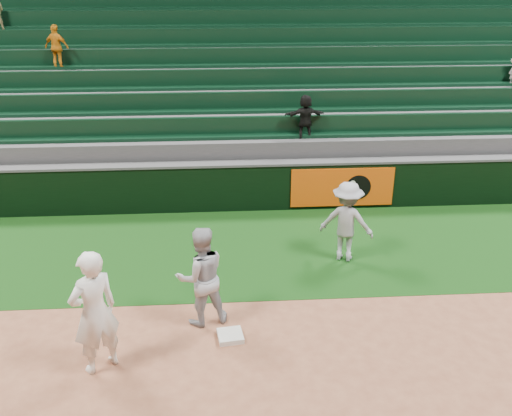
{
  "coord_description": "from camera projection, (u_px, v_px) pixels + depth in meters",
  "views": [
    {
      "loc": [
        -0.03,
        -8.12,
        5.94
      ],
      "look_at": [
        0.65,
        2.3,
        1.3
      ],
      "focal_mm": 40.0,
      "sensor_mm": 36.0,
      "label": 1
    }
  ],
  "objects": [
    {
      "name": "baserunner",
      "position": [
        201.0,
        277.0,
        9.74
      ],
      "size": [
        1.04,
        0.91,
        1.83
      ],
      "primitive_type": "imported",
      "rotation": [
        0.0,
        0.0,
        3.42
      ],
      "color": "#A5A8B0",
      "rests_on": "ground"
    },
    {
      "name": "field_wall",
      "position": [
        224.0,
        186.0,
        14.31
      ],
      "size": [
        36.0,
        0.45,
        1.25
      ],
      "color": "black",
      "rests_on": "ground"
    },
    {
      "name": "base_coach",
      "position": [
        347.0,
        222.0,
        11.83
      ],
      "size": [
        1.28,
        1.02,
        1.74
      ],
      "primitive_type": "imported",
      "rotation": [
        0.0,
        0.0,
        2.75
      ],
      "color": "#969AA3",
      "rests_on": "foul_grass"
    },
    {
      "name": "ground",
      "position": [
        227.0,
        332.0,
        9.82
      ],
      "size": [
        70.0,
        70.0,
        0.0
      ],
      "primitive_type": "plane",
      "color": "brown",
      "rests_on": "ground"
    },
    {
      "name": "first_baseman",
      "position": [
        94.0,
        312.0,
        8.56
      ],
      "size": [
        0.9,
        0.85,
        2.06
      ],
      "primitive_type": "imported",
      "rotation": [
        0.0,
        0.0,
        3.79
      ],
      "color": "white",
      "rests_on": "ground"
    },
    {
      "name": "first_base",
      "position": [
        230.0,
        336.0,
        9.64
      ],
      "size": [
        0.47,
        0.47,
        0.09
      ],
      "primitive_type": "cube",
      "rotation": [
        0.0,
        0.0,
        0.13
      ],
      "color": "silver",
      "rests_on": "ground"
    },
    {
      "name": "stadium_seating",
      "position": [
        220.0,
        108.0,
        17.31
      ],
      "size": [
        36.0,
        5.95,
        4.94
      ],
      "color": "#39393B",
      "rests_on": "ground"
    },
    {
      "name": "foul_grass",
      "position": [
        225.0,
        250.0,
        12.55
      ],
      "size": [
        36.0,
        4.2,
        0.01
      ],
      "primitive_type": "cube",
      "color": "black",
      "rests_on": "ground"
    }
  ]
}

